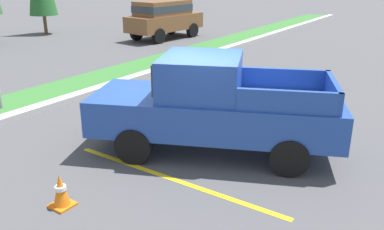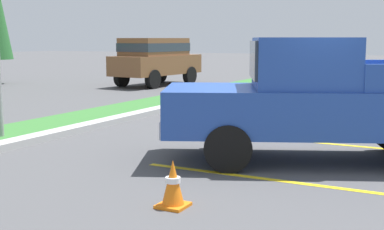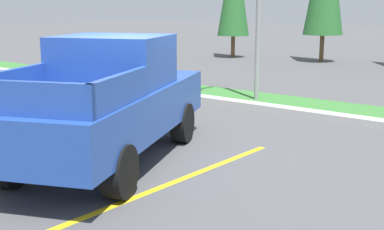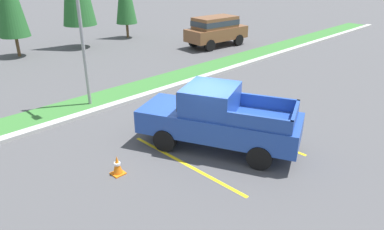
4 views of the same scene
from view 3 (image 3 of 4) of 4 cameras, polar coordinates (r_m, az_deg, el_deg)
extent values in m
plane|color=#4C4C4F|center=(9.34, -7.00, -4.32)|extent=(120.00, 120.00, 0.00)
cube|color=yellow|center=(10.16, -14.91, -3.29)|extent=(0.12, 4.80, 0.01)
cube|color=yellow|center=(7.95, -1.45, -7.12)|extent=(0.12, 4.80, 0.01)
cube|color=#B2B2AD|center=(13.18, 8.78, 0.74)|extent=(56.00, 0.40, 0.15)
cube|color=#387533|center=(14.14, 11.03, 1.23)|extent=(56.00, 1.80, 0.06)
cylinder|color=black|center=(10.60, -9.92, -0.33)|extent=(0.57, 0.81, 0.76)
cylinder|color=black|center=(10.02, -1.05, -0.87)|extent=(0.57, 0.81, 0.76)
cylinder|color=black|center=(7.99, -19.26, -4.88)|extent=(0.57, 0.81, 0.76)
cylinder|color=black|center=(7.20, -7.90, -6.15)|extent=(0.57, 0.81, 0.76)
cube|color=#23479E|center=(8.78, -9.21, 0.48)|extent=(3.85, 5.52, 0.76)
cube|color=#23479E|center=(8.93, -8.60, 5.89)|extent=(2.26, 2.18, 0.84)
cube|color=#2D3842|center=(9.68, -6.67, 6.69)|extent=(1.50, 0.71, 0.63)
cube|color=#23479E|center=(7.84, -19.40, 3.04)|extent=(0.87, 1.78, 0.44)
cube|color=#23479E|center=(7.03, -7.84, 2.66)|extent=(0.87, 1.78, 0.44)
cube|color=#23479E|center=(6.63, -17.66, 1.66)|extent=(1.68, 0.82, 0.44)
cube|color=silver|center=(11.15, -3.84, 1.78)|extent=(1.71, 0.88, 0.28)
cylinder|color=brown|center=(26.63, 4.49, 7.46)|extent=(0.20, 0.20, 1.10)
cylinder|color=brown|center=(25.19, 13.97, 7.08)|extent=(0.20, 0.20, 1.26)
cube|color=orange|center=(12.11, -16.20, -0.85)|extent=(0.36, 0.36, 0.04)
cone|color=orange|center=(12.05, -16.28, 0.54)|extent=(0.28, 0.28, 0.56)
cylinder|color=white|center=(12.05, -16.29, 0.67)|extent=(0.19, 0.19, 0.07)
camera|label=1|loc=(13.54, -45.57, 13.48)|focal=37.67mm
camera|label=2|loc=(15.68, -38.16, 7.53)|focal=49.06mm
camera|label=4|loc=(14.89, -58.25, 18.90)|focal=33.32mm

